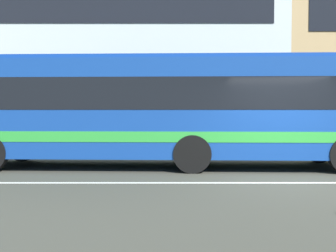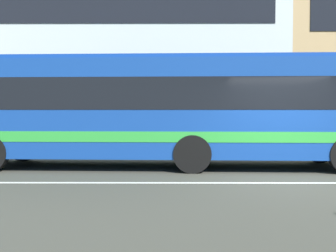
# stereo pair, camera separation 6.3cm
# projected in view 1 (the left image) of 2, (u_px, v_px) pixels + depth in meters

# --- Properties ---
(ground_plane) EXTENTS (160.00, 160.00, 0.00)m
(ground_plane) POSITION_uv_depth(u_px,v_px,m) (295.00, 183.00, 9.24)
(ground_plane) COLOR #45453B
(lane_centre_line) EXTENTS (60.00, 0.16, 0.01)m
(lane_centre_line) POSITION_uv_depth(u_px,v_px,m) (295.00, 183.00, 9.24)
(lane_centre_line) COLOR silver
(lane_centre_line) RESTS_ON ground_plane
(hedge_row_far) EXTENTS (17.70, 1.10, 1.04)m
(hedge_row_far) POSITION_uv_depth(u_px,v_px,m) (194.00, 139.00, 15.91)
(hedge_row_far) COLOR #24431F
(hedge_row_far) RESTS_ON ground_plane
(apartment_block_left) EXTENTS (20.48, 11.80, 11.81)m
(apartment_block_left) POSITION_uv_depth(u_px,v_px,m) (93.00, 40.00, 24.74)
(apartment_block_left) COLOR silver
(apartment_block_left) RESTS_ON ground_plane
(transit_bus) EXTENTS (11.53, 3.01, 3.14)m
(transit_bus) POSITION_uv_depth(u_px,v_px,m) (167.00, 107.00, 11.83)
(transit_bus) COLOR #143F94
(transit_bus) RESTS_ON ground_plane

